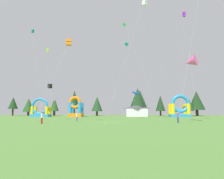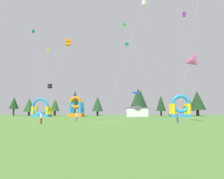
{
  "view_description": "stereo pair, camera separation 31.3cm",
  "coord_description": "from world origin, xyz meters",
  "px_view_note": "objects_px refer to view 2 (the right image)",
  "views": [
    {
      "loc": [
        2.5,
        -36.5,
        2.0
      ],
      "look_at": [
        0.0,
        12.35,
        7.07
      ],
      "focal_mm": 32.74,
      "sensor_mm": 36.0,
      "label": 1
    },
    {
      "loc": [
        2.81,
        -36.48,
        2.0
      ],
      "look_at": [
        0.0,
        12.35,
        7.07
      ],
      "focal_mm": 32.74,
      "sensor_mm": 36.0,
      "label": 2
    }
  ],
  "objects_px": {
    "person_midfield": "(177,116)",
    "inflatable_red_slide": "(76,109)",
    "kite_orange_box": "(68,43)",
    "inflatable_blue_arch": "(41,110)",
    "kite_black_box": "(50,86)",
    "kite_teal_box": "(33,32)",
    "kite_white_box": "(144,3)",
    "person_near_camera": "(41,117)",
    "kite_purple_box": "(184,15)",
    "kite_cyan_parafoil": "(127,44)",
    "festival_tent": "(137,111)",
    "kite_pink_delta": "(190,62)",
    "kite_green_diamond": "(125,26)",
    "kite_blue_parafoil": "(136,93)",
    "kite_lime_box": "(48,51)",
    "person_left_edge": "(77,116)",
    "inflatable_yellow_castle": "(180,109)"
  },
  "relations": [
    {
      "from": "kite_lime_box",
      "to": "kite_cyan_parafoil",
      "type": "bearing_deg",
      "value": -15.04
    },
    {
      "from": "kite_blue_parafoil",
      "to": "inflatable_yellow_castle",
      "type": "xyz_separation_m",
      "value": [
        14.7,
        11.53,
        -4.09
      ]
    },
    {
      "from": "person_near_camera",
      "to": "inflatable_red_slide",
      "type": "height_order",
      "value": "inflatable_red_slide"
    },
    {
      "from": "person_near_camera",
      "to": "inflatable_yellow_castle",
      "type": "relative_size",
      "value": 0.26
    },
    {
      "from": "kite_lime_box",
      "to": "person_midfield",
      "type": "distance_m",
      "value": 47.79
    },
    {
      "from": "kite_orange_box",
      "to": "person_near_camera",
      "type": "xyz_separation_m",
      "value": [
        -3.0,
        -3.19,
        -12.65
      ]
    },
    {
      "from": "kite_green_diamond",
      "to": "festival_tent",
      "type": "height_order",
      "value": "kite_green_diamond"
    },
    {
      "from": "kite_white_box",
      "to": "kite_black_box",
      "type": "height_order",
      "value": "kite_white_box"
    },
    {
      "from": "kite_orange_box",
      "to": "inflatable_blue_arch",
      "type": "height_order",
      "value": "kite_orange_box"
    },
    {
      "from": "kite_purple_box",
      "to": "inflatable_blue_arch",
      "type": "height_order",
      "value": "kite_purple_box"
    },
    {
      "from": "kite_pink_delta",
      "to": "person_left_edge",
      "type": "relative_size",
      "value": 6.78
    },
    {
      "from": "kite_cyan_parafoil",
      "to": "inflatable_red_slide",
      "type": "xyz_separation_m",
      "value": [
        -16.66,
        11.32,
        -18.0
      ]
    },
    {
      "from": "kite_cyan_parafoil",
      "to": "kite_purple_box",
      "type": "distance_m",
      "value": 16.38
    },
    {
      "from": "kite_green_diamond",
      "to": "person_left_edge",
      "type": "distance_m",
      "value": 32.43
    },
    {
      "from": "kite_green_diamond",
      "to": "kite_purple_box",
      "type": "xyz_separation_m",
      "value": [
        14.39,
        -8.48,
        -0.97
      ]
    },
    {
      "from": "kite_lime_box",
      "to": "person_midfield",
      "type": "xyz_separation_m",
      "value": [
        32.85,
        -28.35,
        -20.05
      ]
    },
    {
      "from": "kite_green_diamond",
      "to": "person_near_camera",
      "type": "distance_m",
      "value": 38.54
    },
    {
      "from": "kite_blue_parafoil",
      "to": "person_midfield",
      "type": "xyz_separation_m",
      "value": [
        5.4,
        -21.1,
        -5.64
      ]
    },
    {
      "from": "inflatable_blue_arch",
      "to": "kite_green_diamond",
      "type": "bearing_deg",
      "value": -17.26
    },
    {
      "from": "kite_blue_parafoil",
      "to": "kite_green_diamond",
      "type": "relative_size",
      "value": 0.27
    },
    {
      "from": "inflatable_red_slide",
      "to": "festival_tent",
      "type": "relative_size",
      "value": 0.97
    },
    {
      "from": "person_midfield",
      "to": "inflatable_red_slide",
      "type": "bearing_deg",
      "value": 93.44
    },
    {
      "from": "kite_cyan_parafoil",
      "to": "inflatable_red_slide",
      "type": "distance_m",
      "value": 27.01
    },
    {
      "from": "kite_black_box",
      "to": "person_midfield",
      "type": "height_order",
      "value": "kite_black_box"
    },
    {
      "from": "kite_blue_parafoil",
      "to": "inflatable_blue_arch",
      "type": "bearing_deg",
      "value": 161.38
    },
    {
      "from": "person_near_camera",
      "to": "kite_cyan_parafoil",
      "type": "bearing_deg",
      "value": -176.51
    },
    {
      "from": "person_left_edge",
      "to": "festival_tent",
      "type": "distance_m",
      "value": 32.44
    },
    {
      "from": "kite_purple_box",
      "to": "person_midfield",
      "type": "xyz_separation_m",
      "value": [
        -6.1,
        -14.32,
        -24.16
      ]
    },
    {
      "from": "kite_lime_box",
      "to": "kite_orange_box",
      "type": "distance_m",
      "value": 32.9
    },
    {
      "from": "kite_teal_box",
      "to": "kite_pink_delta",
      "type": "distance_m",
      "value": 42.46
    },
    {
      "from": "kite_white_box",
      "to": "festival_tent",
      "type": "relative_size",
      "value": 3.64
    },
    {
      "from": "inflatable_red_slide",
      "to": "person_left_edge",
      "type": "bearing_deg",
      "value": -76.56
    },
    {
      "from": "kite_teal_box",
      "to": "kite_white_box",
      "type": "xyz_separation_m",
      "value": [
        29.38,
        -11.41,
        1.11
      ]
    },
    {
      "from": "kite_green_diamond",
      "to": "inflatable_blue_arch",
      "type": "xyz_separation_m",
      "value": [
        -27.41,
        8.52,
        -24.08
      ]
    },
    {
      "from": "kite_pink_delta",
      "to": "kite_lime_box",
      "type": "relative_size",
      "value": 0.54
    },
    {
      "from": "kite_white_box",
      "to": "kite_purple_box",
      "type": "distance_m",
      "value": 12.32
    },
    {
      "from": "kite_black_box",
      "to": "inflatable_blue_arch",
      "type": "height_order",
      "value": "kite_black_box"
    },
    {
      "from": "kite_pink_delta",
      "to": "kite_blue_parafoil",
      "type": "bearing_deg",
      "value": 113.18
    },
    {
      "from": "person_midfield",
      "to": "inflatable_yellow_castle",
      "type": "bearing_deg",
      "value": 40.95
    },
    {
      "from": "kite_pink_delta",
      "to": "kite_white_box",
      "type": "height_order",
      "value": "kite_white_box"
    },
    {
      "from": "kite_teal_box",
      "to": "kite_white_box",
      "type": "relative_size",
      "value": 0.96
    },
    {
      "from": "kite_teal_box",
      "to": "kite_lime_box",
      "type": "relative_size",
      "value": 1.11
    },
    {
      "from": "kite_black_box",
      "to": "person_near_camera",
      "type": "distance_m",
      "value": 11.83
    },
    {
      "from": "kite_green_diamond",
      "to": "festival_tent",
      "type": "distance_m",
      "value": 27.17
    },
    {
      "from": "person_left_edge",
      "to": "person_midfield",
      "type": "xyz_separation_m",
      "value": [
        17.68,
        -4.64,
        0.05
      ]
    },
    {
      "from": "person_near_camera",
      "to": "inflatable_red_slide",
      "type": "xyz_separation_m",
      "value": [
        -3.18,
        36.33,
        1.38
      ]
    },
    {
      "from": "kite_black_box",
      "to": "inflatable_blue_arch",
      "type": "distance_m",
      "value": 27.9
    },
    {
      "from": "kite_blue_parafoil",
      "to": "kite_black_box",
      "type": "bearing_deg",
      "value": -141.65
    },
    {
      "from": "kite_white_box",
      "to": "inflatable_yellow_castle",
      "type": "xyz_separation_m",
      "value": [
        13.49,
        25.07,
        -22.08
      ]
    },
    {
      "from": "kite_lime_box",
      "to": "kite_orange_box",
      "type": "relative_size",
      "value": 1.52
    }
  ]
}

